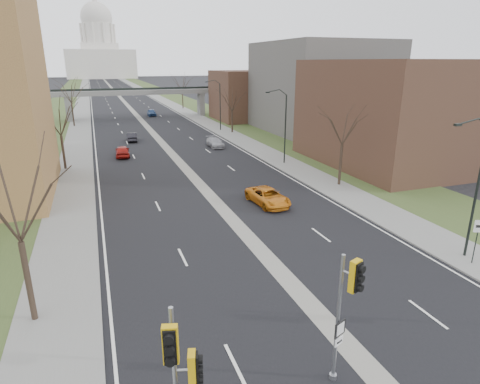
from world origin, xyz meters
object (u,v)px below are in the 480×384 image
car_right_mid (215,142)px  signal_pole_median (347,299)px  signal_pole_left (180,366)px  car_left_far (132,137)px  car_right_near (268,197)px  car_right_far (152,112)px  speed_limit_sign (477,234)px  car_left_near (122,151)px

car_right_mid → signal_pole_median: bearing=-99.7°
signal_pole_left → car_right_mid: size_ratio=1.16×
car_left_far → car_right_near: size_ratio=0.80×
car_right_far → speed_limit_sign: bearing=-82.7°
car_left_near → signal_pole_left: bearing=91.3°
signal_pole_median → car_right_mid: (8.29, 44.73, -3.08)m
speed_limit_sign → car_right_far: size_ratio=0.63×
signal_pole_median → speed_limit_sign: signal_pole_median is taller
speed_limit_sign → car_left_far: 50.51m
car_right_mid → car_right_far: 38.71m
car_right_near → speed_limit_sign: bearing=-68.3°
speed_limit_sign → car_right_near: (-7.32, 14.19, -1.34)m
signal_pole_left → speed_limit_sign: (19.14, 6.36, -1.44)m
speed_limit_sign → car_left_near: speed_limit_sign is taller
car_left_near → car_right_mid: size_ratio=0.95×
car_left_near → car_right_near: 25.43m
speed_limit_sign → car_left_far: (-15.50, 48.06, -1.38)m
signal_pole_left → car_right_mid: (14.52, 45.71, -2.82)m
car_right_mid → car_left_near: bearing=-170.8°
signal_pole_left → car_right_near: (11.82, 20.55, -2.78)m
car_right_far → car_right_near: bearing=-88.0°
signal_pole_median → car_right_far: signal_pole_median is taller
signal_pole_median → car_right_far: 83.45m
signal_pole_left → signal_pole_median: size_ratio=0.99×
signal_pole_median → car_left_far: size_ratio=1.33×
signal_pole_left → car_right_far: (10.91, 84.24, -2.73)m
signal_pole_left → speed_limit_sign: signal_pole_left is taller
signal_pole_median → car_right_mid: size_ratio=1.17×
speed_limit_sign → car_left_far: size_ratio=0.69×
car_left_near → signal_pole_median: bearing=99.6°
signal_pole_median → car_right_mid: bearing=57.8°
car_left_far → car_right_far: (7.27, 29.82, 0.09)m
signal_pole_left → car_right_near: signal_pole_left is taller
car_right_near → car_left_near: bearing=108.5°
car_left_far → car_right_mid: (10.88, -8.71, -0.00)m
car_left_far → speed_limit_sign: bearing=110.2°
signal_pole_left → signal_pole_median: (6.24, 0.98, 0.26)m
speed_limit_sign → car_right_far: speed_limit_sign is taller
signal_pole_median → car_left_near: (-4.78, 42.79, -3.00)m
car_right_near → car_right_far: (-0.91, 63.69, 0.05)m
car_left_far → car_right_mid: car_left_far is taller
signal_pole_left → car_left_near: signal_pole_left is taller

